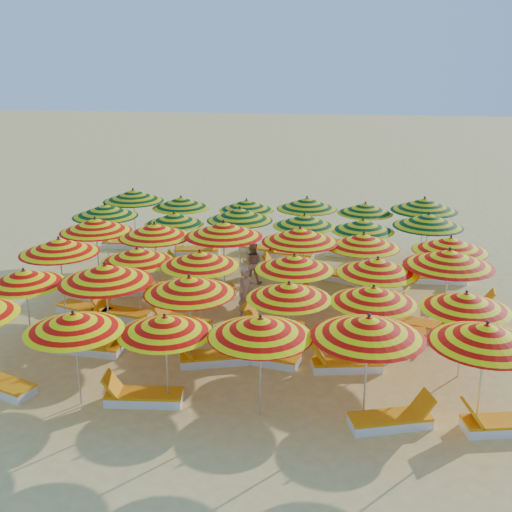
{
  "coord_description": "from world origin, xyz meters",
  "views": [
    {
      "loc": [
        2.46,
        -17.58,
        7.55
      ],
      "look_at": [
        0.0,
        0.5,
        1.6
      ],
      "focal_mm": 45.0,
      "sensor_mm": 36.0,
      "label": 1
    }
  ],
  "objects_px": {
    "lounger_14": "(120,283)",
    "lounger_16": "(207,291)",
    "umbrella_3": "(260,327)",
    "umbrella_9": "(289,291)",
    "umbrella_4": "(368,327)",
    "umbrella_29": "(428,220)",
    "umbrella_30": "(133,195)",
    "lounger_21": "(286,269)",
    "umbrella_19": "(155,230)",
    "umbrella_7": "(105,273)",
    "umbrella_28": "(363,225)",
    "lounger_3": "(502,424)",
    "umbrella_2": "(165,325)",
    "lounger_6": "(264,356)",
    "umbrella_12": "(59,246)",
    "umbrella_26": "(240,214)",
    "lounger_26": "(263,249)",
    "umbrella_6": "(24,277)",
    "umbrella_18": "(95,225)",
    "lounger_13": "(423,326)",
    "lounger_19": "(464,305)",
    "lounger_23": "(441,278)",
    "lounger_12": "(392,333)",
    "umbrella_24": "(105,210)",
    "umbrella_34": "(365,208)",
    "lounger_5": "(212,357)",
    "umbrella_8": "(189,285)",
    "lounger_27": "(289,254)",
    "umbrella_15": "(294,262)",
    "lounger_25": "(198,251)",
    "umbrella_16": "(378,266)",
    "lounger_11": "(272,324)",
    "umbrella_35": "(424,204)",
    "umbrella_13": "(137,255)",
    "umbrella_31": "(181,202)",
    "lounger_10": "(180,322)",
    "umbrella_10": "(373,295)",
    "umbrella_27": "(304,220)",
    "umbrella_33": "(307,203)",
    "lounger_0": "(0,384)",
    "lounger_24": "(124,243)",
    "umbrella_25": "(174,218)",
    "umbrella_32": "(246,205)",
    "lounger_22": "(345,277)",
    "lounger_1": "(142,396)",
    "beachgoer_b": "(252,263)",
    "umbrella_1": "(74,322)",
    "lounger_4": "(92,347)",
    "umbrella_11": "(466,301)",
    "lounger_8": "(86,310)"
  },
  "relations": [
    {
      "from": "umbrella_31",
      "to": "umbrella_18",
      "type": "bearing_deg",
      "value": -114.42
    },
    {
      "from": "umbrella_26",
      "to": "umbrella_7",
      "type": "bearing_deg",
      "value": -109.43
    },
    {
      "from": "umbrella_6",
      "to": "umbrella_11",
      "type": "relative_size",
      "value": 0.83
    },
    {
      "from": "umbrella_24",
      "to": "lounger_12",
      "type": "distance_m",
      "value": 10.87
    },
    {
      "from": "umbrella_16",
      "to": "lounger_11",
      "type": "bearing_deg",
      "value": 178.54
    },
    {
      "from": "umbrella_18",
      "to": "lounger_13",
      "type": "relative_size",
      "value": 1.49
    },
    {
      "from": "lounger_14",
      "to": "lounger_24",
      "type": "height_order",
      "value": "same"
    },
    {
      "from": "beachgoer_b",
      "to": "umbrella_33",
      "type": "bearing_deg",
      "value": -114.76
    },
    {
      "from": "umbrella_27",
      "to": "lounger_0",
      "type": "distance_m",
      "value": 10.97
    },
    {
      "from": "umbrella_34",
      "to": "lounger_3",
      "type": "xyz_separation_m",
      "value": [
        2.59,
        -11.19,
        -1.77
      ]
    },
    {
      "from": "umbrella_13",
      "to": "umbrella_15",
      "type": "relative_size",
      "value": 1.15
    },
    {
      "from": "umbrella_12",
      "to": "umbrella_26",
      "type": "distance_m",
      "value": 6.3
    },
    {
      "from": "umbrella_25",
      "to": "lounger_11",
      "type": "height_order",
      "value": "umbrella_25"
    },
    {
      "from": "umbrella_2",
      "to": "lounger_24",
      "type": "distance_m",
      "value": 12.35
    },
    {
      "from": "lounger_3",
      "to": "lounger_12",
      "type": "relative_size",
      "value": 1.03
    },
    {
      "from": "umbrella_32",
      "to": "lounger_22",
      "type": "distance_m",
      "value": 4.85
    },
    {
      "from": "umbrella_33",
      "to": "lounger_6",
      "type": "xyz_separation_m",
      "value": [
        -0.51,
        -8.65,
        -1.93
      ]
    },
    {
      "from": "umbrella_26",
      "to": "umbrella_35",
      "type": "height_order",
      "value": "umbrella_35"
    },
    {
      "from": "umbrella_2",
      "to": "lounger_19",
      "type": "xyz_separation_m",
      "value": [
        7.44,
        6.47,
        -1.77
      ]
    },
    {
      "from": "umbrella_12",
      "to": "umbrella_10",
      "type": "bearing_deg",
      "value": -13.63
    },
    {
      "from": "lounger_1",
      "to": "lounger_14",
      "type": "distance_m",
      "value": 7.53
    },
    {
      "from": "umbrella_13",
      "to": "lounger_27",
      "type": "relative_size",
      "value": 1.53
    },
    {
      "from": "umbrella_27",
      "to": "umbrella_1",
      "type": "bearing_deg",
      "value": -115.69
    },
    {
      "from": "lounger_8",
      "to": "lounger_23",
      "type": "relative_size",
      "value": 1.04
    },
    {
      "from": "umbrella_13",
      "to": "umbrella_4",
      "type": "bearing_deg",
      "value": -36.13
    },
    {
      "from": "lounger_10",
      "to": "lounger_12",
      "type": "relative_size",
      "value": 1.04
    },
    {
      "from": "umbrella_4",
      "to": "umbrella_29",
      "type": "relative_size",
      "value": 1.03
    },
    {
      "from": "lounger_19",
      "to": "lounger_23",
      "type": "distance_m",
      "value": 2.39
    },
    {
      "from": "umbrella_35",
      "to": "lounger_16",
      "type": "xyz_separation_m",
      "value": [
        -7.07,
        -4.17,
        -2.07
      ]
    },
    {
      "from": "lounger_4",
      "to": "lounger_24",
      "type": "bearing_deg",
      "value": 108.31
    },
    {
      "from": "lounger_26",
      "to": "umbrella_6",
      "type": "bearing_deg",
      "value": -102.39
    },
    {
      "from": "umbrella_26",
      "to": "lounger_24",
      "type": "xyz_separation_m",
      "value": [
        -5.07,
        2.39,
        -1.97
      ]
    },
    {
      "from": "lounger_14",
      "to": "lounger_16",
      "type": "relative_size",
      "value": 1.0
    },
    {
      "from": "umbrella_28",
      "to": "lounger_25",
      "type": "height_order",
      "value": "umbrella_28"
    },
    {
      "from": "umbrella_12",
      "to": "lounger_25",
      "type": "height_order",
      "value": "umbrella_12"
    },
    {
      "from": "umbrella_34",
      "to": "lounger_5",
      "type": "xyz_separation_m",
      "value": [
        -3.93,
        -9.05,
        -1.77
      ]
    },
    {
      "from": "umbrella_35",
      "to": "lounger_26",
      "type": "bearing_deg",
      "value": 175.64
    },
    {
      "from": "lounger_26",
      "to": "umbrella_15",
      "type": "bearing_deg",
      "value": -58.38
    },
    {
      "from": "umbrella_28",
      "to": "lounger_3",
      "type": "bearing_deg",
      "value": -72.45
    },
    {
      "from": "umbrella_1",
      "to": "umbrella_2",
      "type": "xyz_separation_m",
      "value": [
        1.93,
        0.26,
        -0.06
      ]
    },
    {
      "from": "umbrella_2",
      "to": "lounger_6",
      "type": "distance_m",
      "value": 3.43
    },
    {
      "from": "umbrella_27",
      "to": "umbrella_33",
      "type": "relative_size",
      "value": 0.89
    },
    {
      "from": "umbrella_8",
      "to": "lounger_27",
      "type": "xyz_separation_m",
      "value": [
        1.7,
        8.73,
        -1.93
      ]
    },
    {
      "from": "umbrella_19",
      "to": "umbrella_7",
      "type": "bearing_deg",
      "value": -90.42
    },
    {
      "from": "umbrella_3",
      "to": "lounger_14",
      "type": "bearing_deg",
      "value": 128.39
    },
    {
      "from": "umbrella_3",
      "to": "lounger_24",
      "type": "relative_size",
      "value": 1.65
    },
    {
      "from": "umbrella_24",
      "to": "lounger_13",
      "type": "relative_size",
      "value": 1.33
    },
    {
      "from": "umbrella_3",
      "to": "umbrella_9",
      "type": "xyz_separation_m",
      "value": [
        0.38,
        2.46,
        -0.12
      ]
    },
    {
      "from": "umbrella_30",
      "to": "lounger_21",
      "type": "bearing_deg",
      "value": -18.09
    },
    {
      "from": "lounger_6",
      "to": "lounger_11",
      "type": "xyz_separation_m",
      "value": [
        -0.03,
        1.96,
        0.0
      ]
    }
  ]
}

